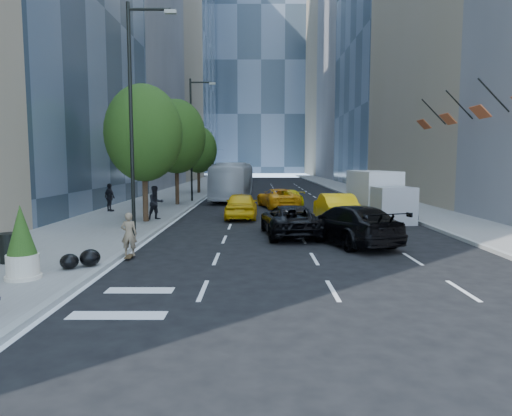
{
  "coord_description": "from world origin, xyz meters",
  "views": [
    {
      "loc": [
        -1.04,
        -15.98,
        3.48
      ],
      "look_at": [
        -1.09,
        2.17,
        1.6
      ],
      "focal_mm": 32.0,
      "sensor_mm": 36.0,
      "label": 1
    }
  ],
  "objects_px": {
    "skateboarder": "(129,237)",
    "planter_shrub": "(22,244)",
    "trash_can": "(9,249)",
    "city_bus": "(233,181)",
    "box_truck": "(378,195)",
    "black_sedan_mercedes": "(349,224)",
    "black_sedan_lincoln": "(290,221)"
  },
  "relations": [
    {
      "from": "box_truck",
      "to": "black_sedan_mercedes",
      "type": "bearing_deg",
      "value": -119.29
    },
    {
      "from": "planter_shrub",
      "to": "skateboarder",
      "type": "bearing_deg",
      "value": 58.09
    },
    {
      "from": "box_truck",
      "to": "planter_shrub",
      "type": "xyz_separation_m",
      "value": [
        -13.91,
        -14.6,
        -0.29
      ]
    },
    {
      "from": "trash_can",
      "to": "city_bus",
      "type": "bearing_deg",
      "value": 77.07
    },
    {
      "from": "city_bus",
      "to": "skateboarder",
      "type": "bearing_deg",
      "value": -92.77
    },
    {
      "from": "skateboarder",
      "to": "black_sedan_mercedes",
      "type": "distance_m",
      "value": 8.95
    },
    {
      "from": "city_bus",
      "to": "trash_can",
      "type": "bearing_deg",
      "value": -100.16
    },
    {
      "from": "black_sedan_mercedes",
      "to": "trash_can",
      "type": "bearing_deg",
      "value": -0.66
    },
    {
      "from": "skateboarder",
      "to": "planter_shrub",
      "type": "bearing_deg",
      "value": 55.56
    },
    {
      "from": "black_sedan_lincoln",
      "to": "black_sedan_mercedes",
      "type": "bearing_deg",
      "value": 134.59
    },
    {
      "from": "black_sedan_lincoln",
      "to": "box_truck",
      "type": "relative_size",
      "value": 0.84
    },
    {
      "from": "black_sedan_mercedes",
      "to": "planter_shrub",
      "type": "xyz_separation_m",
      "value": [
        -10.5,
        -6.35,
        0.34
      ]
    },
    {
      "from": "box_truck",
      "to": "black_sedan_lincoln",
      "type": "bearing_deg",
      "value": -139.28
    },
    {
      "from": "city_bus",
      "to": "planter_shrub",
      "type": "xyz_separation_m",
      "value": [
        -4.48,
        -28.11,
        -0.51
      ]
    },
    {
      "from": "black_sedan_mercedes",
      "to": "trash_can",
      "type": "distance_m",
      "value": 12.75
    },
    {
      "from": "black_sedan_lincoln",
      "to": "trash_can",
      "type": "distance_m",
      "value": 11.54
    },
    {
      "from": "skateboarder",
      "to": "black_sedan_mercedes",
      "type": "height_order",
      "value": "black_sedan_mercedes"
    },
    {
      "from": "skateboarder",
      "to": "trash_can",
      "type": "xyz_separation_m",
      "value": [
        -3.58,
        -1.29,
        -0.16
      ]
    },
    {
      "from": "city_bus",
      "to": "box_truck",
      "type": "xyz_separation_m",
      "value": [
        9.42,
        -13.51,
        -0.21
      ]
    },
    {
      "from": "box_truck",
      "to": "trash_can",
      "type": "bearing_deg",
      "value": -147.73
    },
    {
      "from": "black_sedan_mercedes",
      "to": "box_truck",
      "type": "relative_size",
      "value": 0.92
    },
    {
      "from": "black_sedan_lincoln",
      "to": "black_sedan_mercedes",
      "type": "xyz_separation_m",
      "value": [
        2.32,
        -1.98,
        0.1
      ]
    },
    {
      "from": "skateboarder",
      "to": "trash_can",
      "type": "distance_m",
      "value": 3.81
    },
    {
      "from": "trash_can",
      "to": "planter_shrub",
      "type": "bearing_deg",
      "value": -53.87
    },
    {
      "from": "box_truck",
      "to": "planter_shrub",
      "type": "bearing_deg",
      "value": -140.48
    },
    {
      "from": "box_truck",
      "to": "planter_shrub",
      "type": "relative_size",
      "value": 2.92
    },
    {
      "from": "skateboarder",
      "to": "trash_can",
      "type": "relative_size",
      "value": 1.67
    },
    {
      "from": "city_bus",
      "to": "trash_can",
      "type": "relative_size",
      "value": 12.78
    },
    {
      "from": "trash_can",
      "to": "skateboarder",
      "type": "bearing_deg",
      "value": 19.74
    },
    {
      "from": "planter_shrub",
      "to": "city_bus",
      "type": "bearing_deg",
      "value": 80.94
    },
    {
      "from": "black_sedan_mercedes",
      "to": "trash_can",
      "type": "height_order",
      "value": "black_sedan_mercedes"
    },
    {
      "from": "black_sedan_mercedes",
      "to": "trash_can",
      "type": "relative_size",
      "value": 6.06
    }
  ]
}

